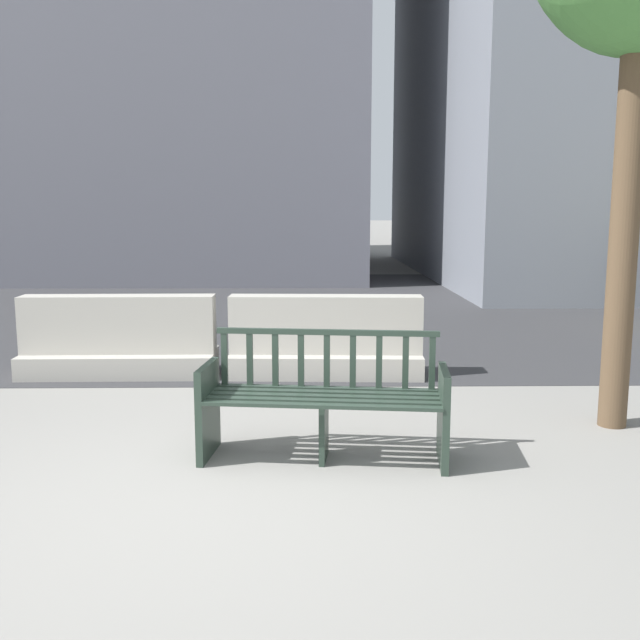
% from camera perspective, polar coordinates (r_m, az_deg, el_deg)
% --- Properties ---
extents(ground_plane, '(200.00, 200.00, 0.00)m').
position_cam_1_polar(ground_plane, '(4.50, -9.41, -13.89)').
color(ground_plane, gray).
extents(street_asphalt, '(120.00, 12.00, 0.01)m').
position_cam_1_polar(street_asphalt, '(12.93, -3.84, 1.21)').
color(street_asphalt, '#333335').
rests_on(street_asphalt, ground).
extents(street_bench, '(1.74, 0.71, 0.88)m').
position_cam_1_polar(street_bench, '(4.98, 0.33, -6.66)').
color(street_bench, '#28382D').
rests_on(street_bench, ground).
extents(jersey_barrier_centre, '(2.03, 0.76, 0.84)m').
position_cam_1_polar(jersey_barrier_centre, '(7.46, 0.46, -1.85)').
color(jersey_barrier_centre, '#ADA89E').
rests_on(jersey_barrier_centre, ground).
extents(jersey_barrier_left, '(2.01, 0.70, 0.84)m').
position_cam_1_polar(jersey_barrier_left, '(7.76, -15.75, -1.77)').
color(jersey_barrier_left, '#ADA89E').
rests_on(jersey_barrier_left, ground).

